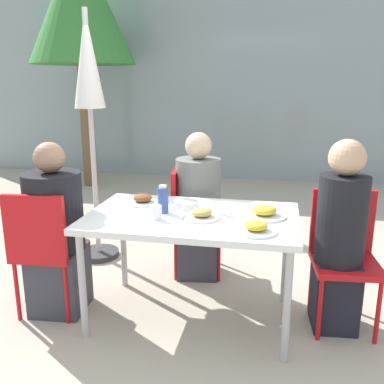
{
  "coord_description": "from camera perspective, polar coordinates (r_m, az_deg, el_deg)",
  "views": [
    {
      "loc": [
        0.51,
        -2.54,
        1.55
      ],
      "look_at": [
        0.0,
        0.0,
        0.87
      ],
      "focal_mm": 40.0,
      "sensor_mm": 36.0,
      "label": 1
    }
  ],
  "objects": [
    {
      "name": "plate_2",
      "position": [
        2.98,
        -6.59,
        -1.06
      ],
      "size": [
        0.24,
        0.24,
        0.07
      ],
      "color": "white",
      "rests_on": "dining_table"
    },
    {
      "name": "chair_right",
      "position": [
        2.92,
        19.58,
        -7.05
      ],
      "size": [
        0.43,
        0.43,
        0.87
      ],
      "rotation": [
        0.0,
        0.0,
        -3.06
      ],
      "color": "red",
      "rests_on": "ground"
    },
    {
      "name": "plate_0",
      "position": [
        2.71,
        9.61,
        -2.69
      ],
      "size": [
        0.27,
        0.27,
        0.07
      ],
      "color": "white",
      "rests_on": "dining_table"
    },
    {
      "name": "plate_1",
      "position": [
        2.64,
        1.28,
        -3.02
      ],
      "size": [
        0.23,
        0.23,
        0.07
      ],
      "color": "white",
      "rests_on": "dining_table"
    },
    {
      "name": "person_far",
      "position": [
        3.41,
        0.84,
        -2.48
      ],
      "size": [
        0.36,
        0.36,
        1.17
      ],
      "rotation": [
        0.0,
        0.0,
        -1.45
      ],
      "color": "#383842",
      "rests_on": "ground"
    },
    {
      "name": "drinking_cup",
      "position": [
        2.63,
        -4.77,
        -2.74
      ],
      "size": [
        0.07,
        0.07,
        0.09
      ],
      "color": "white",
      "rests_on": "dining_table"
    },
    {
      "name": "ground_plane",
      "position": [
        3.01,
        -0.0,
        -16.31
      ],
      "size": [
        24.0,
        24.0,
        0.0
      ],
      "primitive_type": "plane",
      "color": "#B2A893"
    },
    {
      "name": "tree_behind_left",
      "position": [
        6.65,
        -14.69,
        23.17
      ],
      "size": [
        1.5,
        1.5,
        3.46
      ],
      "color": "brown",
      "rests_on": "ground"
    },
    {
      "name": "person_left",
      "position": [
        3.02,
        -17.68,
        -5.53
      ],
      "size": [
        0.38,
        0.38,
        1.17
      ],
      "rotation": [
        0.0,
        0.0,
        0.08
      ],
      "color": "#383842",
      "rests_on": "ground"
    },
    {
      "name": "chair_far",
      "position": [
        3.47,
        -0.44,
        -2.79
      ],
      "size": [
        0.45,
        0.45,
        0.87
      ],
      "rotation": [
        0.0,
        0.0,
        -1.45
      ],
      "color": "red",
      "rests_on": "ground"
    },
    {
      "name": "dining_table",
      "position": [
        2.73,
        -0.0,
        -4.24
      ],
      "size": [
        1.33,
        0.83,
        0.72
      ],
      "color": "white",
      "rests_on": "ground"
    },
    {
      "name": "bottle",
      "position": [
        2.74,
        -3.87,
        -1.03
      ],
      "size": [
        0.07,
        0.07,
        0.18
      ],
      "color": "#334C8E",
      "rests_on": "dining_table"
    },
    {
      "name": "person_right",
      "position": [
        2.81,
        19.08,
        -6.12
      ],
      "size": [
        0.3,
        0.3,
        1.22
      ],
      "rotation": [
        0.0,
        0.0,
        -3.06
      ],
      "color": "black",
      "rests_on": "ground"
    },
    {
      "name": "chair_left",
      "position": [
        2.98,
        -19.14,
        -6.58
      ],
      "size": [
        0.43,
        0.43,
        0.87
      ],
      "rotation": [
        0.0,
        0.0,
        0.08
      ],
      "color": "red",
      "rests_on": "ground"
    },
    {
      "name": "salad_bowl",
      "position": [
        2.86,
        -0.75,
        -1.66
      ],
      "size": [
        0.16,
        0.16,
        0.05
      ],
      "color": "white",
      "rests_on": "dining_table"
    },
    {
      "name": "building_facade",
      "position": [
        6.95,
        7.41,
        14.08
      ],
      "size": [
        10.0,
        0.2,
        3.0
      ],
      "color": "#89999E",
      "rests_on": "ground"
    },
    {
      "name": "closed_umbrella",
      "position": [
        3.72,
        -13.55,
        13.44
      ],
      "size": [
        0.36,
        0.36,
        2.11
      ],
      "color": "#333333",
      "rests_on": "ground"
    },
    {
      "name": "plate_3",
      "position": [
        2.43,
        8.51,
        -4.78
      ],
      "size": [
        0.24,
        0.24,
        0.07
      ],
      "color": "white",
      "rests_on": "dining_table"
    }
  ]
}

